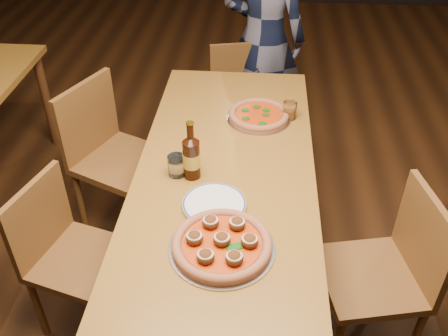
# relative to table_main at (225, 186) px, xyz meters

# --- Properties ---
(ground) EXTENTS (9.00, 9.00, 0.00)m
(ground) POSITION_rel_table_main_xyz_m (0.00, 0.00, -0.68)
(ground) COLOR black
(table_main) EXTENTS (0.80, 2.00, 0.75)m
(table_main) POSITION_rel_table_main_xyz_m (0.00, 0.00, 0.00)
(table_main) COLOR brown
(table_main) RESTS_ON ground
(chair_main_nw) EXTENTS (0.48, 0.48, 0.83)m
(chair_main_nw) POSITION_rel_table_main_xyz_m (-0.64, -0.25, -0.26)
(chair_main_nw) COLOR brown
(chair_main_nw) RESTS_ON ground
(chair_main_sw) EXTENTS (0.57, 0.57, 0.93)m
(chair_main_sw) POSITION_rel_table_main_xyz_m (-0.61, 0.44, -0.21)
(chair_main_sw) COLOR brown
(chair_main_sw) RESTS_ON ground
(chair_main_e) EXTENTS (0.49, 0.49, 0.89)m
(chair_main_e) POSITION_rel_table_main_xyz_m (0.65, -0.27, -0.24)
(chair_main_e) COLOR brown
(chair_main_e) RESTS_ON ground
(chair_end) EXTENTS (0.46, 0.46, 0.82)m
(chair_end) POSITION_rel_table_main_xyz_m (0.03, 1.18, -0.27)
(chair_end) COLOR brown
(chair_end) RESTS_ON ground
(pizza_meatball) EXTENTS (0.40, 0.40, 0.07)m
(pizza_meatball) POSITION_rel_table_main_xyz_m (0.02, -0.45, 0.10)
(pizza_meatball) COLOR #B7B7BF
(pizza_meatball) RESTS_ON table_main
(pizza_margherita) EXTENTS (0.33, 0.33, 0.04)m
(pizza_margherita) POSITION_rel_table_main_xyz_m (0.14, 0.48, 0.09)
(pizza_margherita) COLOR #B7B7BF
(pizza_margherita) RESTS_ON table_main
(plate_stack) EXTENTS (0.26, 0.26, 0.02)m
(plate_stack) POSITION_rel_table_main_xyz_m (-0.03, -0.23, 0.08)
(plate_stack) COLOR white
(plate_stack) RESTS_ON table_main
(beer_bottle) EXTENTS (0.08, 0.08, 0.27)m
(beer_bottle) POSITION_rel_table_main_xyz_m (-0.14, -0.03, 0.17)
(beer_bottle) COLOR black
(beer_bottle) RESTS_ON table_main
(water_glass) EXTENTS (0.08, 0.08, 0.10)m
(water_glass) POSITION_rel_table_main_xyz_m (-0.21, -0.02, 0.12)
(water_glass) COLOR white
(water_glass) RESTS_ON table_main
(amber_glass) EXTENTS (0.07, 0.07, 0.09)m
(amber_glass) POSITION_rel_table_main_xyz_m (0.30, 0.50, 0.12)
(amber_glass) COLOR #8C4B0F
(amber_glass) RESTS_ON table_main
(diner) EXTENTS (0.64, 0.49, 1.56)m
(diner) POSITION_rel_table_main_xyz_m (0.15, 1.44, 0.10)
(diner) COLOR black
(diner) RESTS_ON ground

